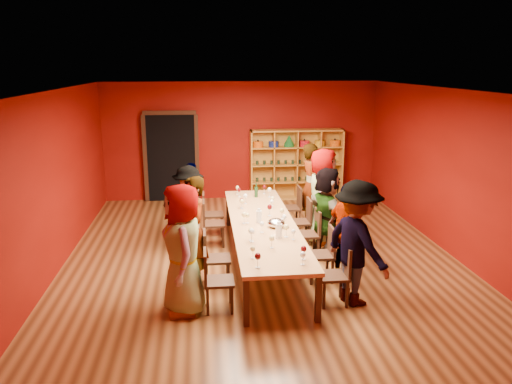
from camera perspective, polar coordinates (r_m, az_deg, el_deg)
room_shell at (r=8.49m, az=0.81°, el=1.34°), size 7.10×9.10×3.04m
tasting_table at (r=8.71m, az=0.79°, el=-3.80°), size 1.10×4.50×0.75m
doorway at (r=12.87m, az=-9.64°, el=3.95°), size 1.40×0.17×2.30m
shelving_unit at (r=12.99m, az=4.59°, el=3.57°), size 2.40×0.40×1.80m
chair_person_left_0 at (r=7.19m, az=-4.89°, el=-9.69°), size 0.42×0.42×0.89m
person_left_0 at (r=7.02m, az=-8.36°, el=-6.52°), size 0.63×0.98×1.87m
chair_person_left_1 at (r=7.96m, az=-5.06°, el=-7.21°), size 0.42×0.42×0.89m
person_left_1 at (r=7.83m, az=-7.14°, el=-4.61°), size 0.61×0.74×1.77m
chair_person_left_3 at (r=9.65m, az=-5.31°, el=-3.30°), size 0.42×0.42×0.89m
person_left_3 at (r=9.56m, az=-7.66°, el=-1.67°), size 0.52×1.06×1.58m
chair_person_left_4 at (r=10.23m, az=-5.38°, el=-2.25°), size 0.42×0.42×0.89m
person_left_4 at (r=10.16m, az=-7.31°, el=-0.88°), size 0.41×0.90×1.52m
chair_person_right_0 at (r=7.45m, az=9.42°, el=-8.95°), size 0.42×0.42×0.89m
person_right_0 at (r=7.36m, az=11.47°, el=-5.74°), size 0.94×1.29×1.85m
chair_person_right_1 at (r=8.18m, az=7.89°, el=-6.70°), size 0.42×0.42×0.89m
person_right_1 at (r=8.16m, az=10.27°, el=-4.56°), size 0.70×1.03×1.60m
chair_person_right_2 at (r=9.09m, az=6.37°, el=-4.44°), size 0.42×0.42×0.89m
person_right_2 at (r=9.05m, az=8.12°, el=-2.34°), size 0.82×1.61×1.67m
chair_person_right_3 at (r=9.77m, az=5.45°, el=-3.07°), size 0.42×0.42×0.89m
person_right_3 at (r=9.73m, az=7.61°, el=-0.52°), size 0.76×1.03×1.87m
chair_person_right_4 at (r=10.70m, az=4.39°, el=-1.48°), size 0.42×0.42×0.89m
person_right_4 at (r=10.67m, az=6.29°, el=0.71°), size 0.55×0.71×1.82m
wine_glass_0 at (r=9.65m, az=1.90°, el=-0.79°), size 0.08×0.08×0.20m
wine_glass_1 at (r=8.61m, az=-0.99°, el=-2.73°), size 0.08×0.08×0.19m
wine_glass_2 at (r=9.46m, az=-1.62°, el=-1.12°), size 0.08×0.08×0.19m
wine_glass_3 at (r=7.47m, az=1.82°, el=-5.39°), size 0.08×0.08×0.20m
wine_glass_4 at (r=8.14m, az=0.69°, el=-3.74°), size 0.08×0.08×0.19m
wine_glass_5 at (r=7.08m, az=-0.36°, el=-6.56°), size 0.08×0.08×0.19m
wine_glass_6 at (r=8.59m, az=-1.38°, el=-2.66°), size 0.08×0.08×0.21m
wine_glass_7 at (r=8.84m, az=2.97°, el=-2.21°), size 0.08×0.08×0.20m
wine_glass_8 at (r=10.52m, az=-2.14°, el=0.45°), size 0.07×0.07×0.18m
wine_glass_9 at (r=9.78m, az=-1.22°, el=-0.51°), size 0.08×0.08×0.21m
wine_glass_10 at (r=10.32m, az=-1.94°, el=0.21°), size 0.08×0.08×0.19m
wine_glass_11 at (r=6.89m, az=5.36°, el=-7.22°), size 0.08×0.08×0.19m
wine_glass_12 at (r=9.52m, az=-1.66°, el=-1.02°), size 0.08×0.08×0.19m
wine_glass_13 at (r=7.72m, az=-0.48°, el=-4.61°), size 0.09×0.09×0.22m
wine_glass_14 at (r=7.07m, az=5.46°, el=-6.56°), size 0.08×0.08×0.21m
wine_glass_15 at (r=9.01m, az=1.57°, el=-1.78°), size 0.09×0.09×0.22m
wine_glass_16 at (r=6.76m, az=0.20°, el=-7.44°), size 0.09×0.09×0.22m
wine_glass_17 at (r=7.93m, az=3.48°, el=-4.10°), size 0.09×0.09×0.22m
wine_glass_18 at (r=8.52m, az=3.26°, el=-2.91°), size 0.08×0.08×0.19m
wine_glass_19 at (r=10.28m, az=1.56°, el=0.23°), size 0.08×0.08×0.21m
wine_glass_20 at (r=7.84m, az=4.29°, el=-4.59°), size 0.07×0.07×0.18m
wine_glass_21 at (r=7.76m, az=-0.57°, el=-4.51°), size 0.09×0.09×0.22m
wine_glass_22 at (r=9.49m, az=1.82°, el=-1.14°), size 0.07×0.07×0.18m
wine_glass_23 at (r=10.56m, az=0.96°, el=0.55°), size 0.08×0.08×0.19m
spittoon_bowl at (r=8.43m, az=2.32°, el=-3.58°), size 0.30×0.30×0.16m
carafe_a at (r=8.65m, az=0.35°, el=-2.78°), size 0.12×0.12×0.25m
carafe_b at (r=7.91m, az=2.63°, el=-4.42°), size 0.14×0.14×0.27m
wine_bottle at (r=10.29m, az=0.02°, el=0.02°), size 0.09×0.09×0.30m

